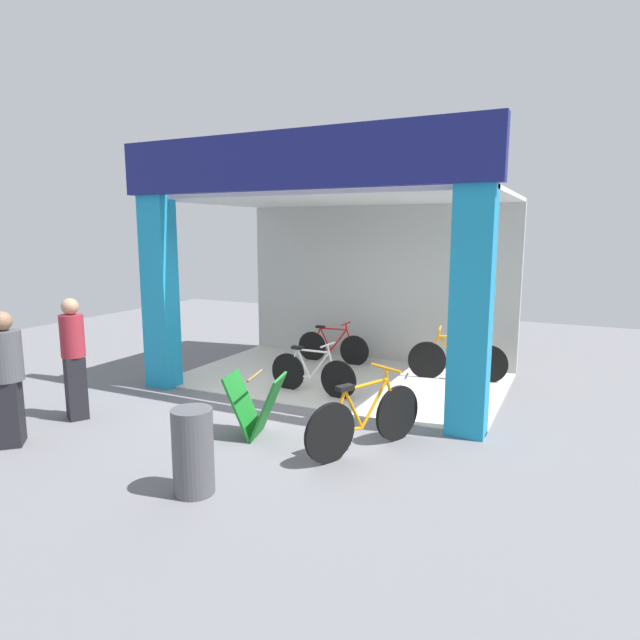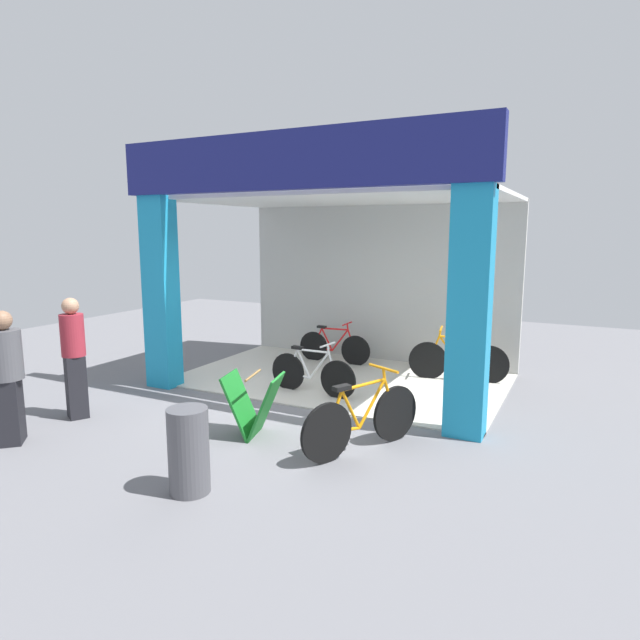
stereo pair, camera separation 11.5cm
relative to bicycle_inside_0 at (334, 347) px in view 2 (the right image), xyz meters
name	(u,v)px [view 2 (the right image)]	position (x,y,z in m)	size (l,w,h in m)	color
ground_plane	(294,407)	(0.60, -2.62, -0.32)	(18.69, 18.69, 0.00)	slate
shop_facade	(342,260)	(0.60, -0.96, 1.71)	(5.54, 3.63, 3.82)	beige
bicycle_inside_0	(334,347)	(0.00, 0.00, 0.00)	(1.46, 0.40, 0.80)	black
bicycle_inside_1	(458,360)	(2.41, -0.21, 0.04)	(1.63, 0.45, 0.91)	black
bicycle_inside_2	(312,373)	(0.55, -1.96, 0.01)	(1.51, 0.42, 0.83)	black
bicycle_parked_0	(362,419)	(2.09, -3.65, 0.06)	(0.80, 1.57, 0.95)	black
sandwich_board_sign	(253,405)	(0.71, -3.82, 0.07)	(0.78, 0.67, 0.79)	#197226
pedestrian_0	(7,375)	(-1.76, -5.31, 0.51)	(0.53, 0.53, 1.61)	black
pedestrian_1	(74,357)	(-1.82, -4.33, 0.52)	(0.42, 0.42, 1.64)	black
trash_bin	(189,451)	(0.97, -5.33, 0.10)	(0.40, 0.40, 0.85)	#4C4C51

